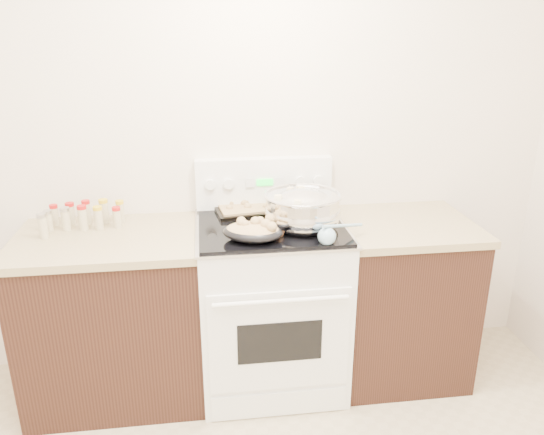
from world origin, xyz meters
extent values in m
cube|color=silver|center=(0.00, 1.77, 1.35)|extent=(4.00, 0.05, 2.70)
cube|color=black|center=(-0.48, 1.43, 0.44)|extent=(0.90, 0.64, 0.88)
cube|color=brown|center=(-0.48, 1.43, 0.90)|extent=(0.93, 0.67, 0.04)
cube|color=black|center=(1.08, 1.43, 0.44)|extent=(0.70, 0.64, 0.88)
cube|color=brown|center=(1.08, 1.43, 0.90)|extent=(0.73, 0.67, 0.04)
cube|color=white|center=(0.35, 1.42, 0.46)|extent=(0.76, 0.66, 0.92)
cube|color=white|center=(0.35, 1.08, 0.45)|extent=(0.70, 0.01, 0.55)
cube|color=black|center=(0.35, 1.08, 0.46)|extent=(0.42, 0.01, 0.22)
cylinder|color=white|center=(0.35, 1.04, 0.70)|extent=(0.65, 0.02, 0.02)
cube|color=white|center=(0.35, 1.09, 0.08)|extent=(0.70, 0.01, 0.14)
cube|color=silver|center=(0.35, 1.42, 0.93)|extent=(0.78, 0.68, 0.01)
cube|color=black|center=(0.35, 1.42, 0.94)|extent=(0.74, 0.64, 0.01)
cube|color=white|center=(0.35, 1.72, 1.08)|extent=(0.76, 0.07, 0.28)
cylinder|color=white|center=(0.05, 1.67, 1.10)|extent=(0.06, 0.02, 0.06)
cylinder|color=white|center=(0.15, 1.67, 1.10)|extent=(0.06, 0.02, 0.06)
cylinder|color=white|center=(0.55, 1.67, 1.10)|extent=(0.06, 0.02, 0.06)
cylinder|color=white|center=(0.65, 1.67, 1.10)|extent=(0.06, 0.02, 0.06)
cube|color=#19E533|center=(0.35, 1.67, 1.10)|extent=(0.09, 0.00, 0.04)
cube|color=silver|center=(0.27, 1.67, 1.10)|extent=(0.05, 0.00, 0.05)
cube|color=silver|center=(0.43, 1.67, 1.10)|extent=(0.05, 0.00, 0.05)
ellipsoid|color=silver|center=(0.51, 1.37, 1.02)|extent=(0.45, 0.45, 0.23)
cylinder|color=silver|center=(0.51, 1.37, 0.95)|extent=(0.21, 0.21, 0.01)
torus|color=silver|center=(0.51, 1.37, 1.11)|extent=(0.39, 0.39, 0.02)
cylinder|color=silver|center=(0.51, 1.37, 1.05)|extent=(0.37, 0.37, 0.13)
cylinder|color=brown|center=(0.51, 1.37, 1.10)|extent=(0.35, 0.35, 0.00)
cube|color=beige|center=(0.38, 1.35, 1.11)|extent=(0.04, 0.04, 0.03)
cube|color=beige|center=(0.44, 1.33, 1.11)|extent=(0.04, 0.04, 0.03)
cube|color=beige|center=(0.47, 1.42, 1.11)|extent=(0.03, 0.03, 0.03)
cube|color=beige|center=(0.46, 1.35, 1.11)|extent=(0.04, 0.04, 0.03)
cube|color=beige|center=(0.49, 1.44, 1.11)|extent=(0.04, 0.04, 0.03)
cube|color=beige|center=(0.46, 1.48, 1.11)|extent=(0.04, 0.04, 0.02)
cube|color=beige|center=(0.46, 1.26, 1.11)|extent=(0.04, 0.04, 0.03)
cube|color=beige|center=(0.54, 1.37, 1.11)|extent=(0.03, 0.03, 0.02)
cube|color=beige|center=(0.52, 1.48, 1.11)|extent=(0.04, 0.04, 0.03)
cube|color=beige|center=(0.45, 1.39, 1.11)|extent=(0.04, 0.04, 0.03)
ellipsoid|color=black|center=(0.24, 1.22, 0.98)|extent=(0.34, 0.28, 0.08)
ellipsoid|color=tan|center=(0.24, 1.22, 1.00)|extent=(0.30, 0.25, 0.06)
sphere|color=tan|center=(0.19, 1.24, 1.03)|extent=(0.04, 0.04, 0.04)
sphere|color=tan|center=(0.30, 1.21, 1.03)|extent=(0.05, 0.05, 0.05)
sphere|color=tan|center=(0.20, 1.23, 1.03)|extent=(0.04, 0.04, 0.04)
sphere|color=tan|center=(0.19, 1.25, 1.03)|extent=(0.05, 0.05, 0.05)
sphere|color=tan|center=(0.32, 1.17, 1.03)|extent=(0.05, 0.05, 0.05)
sphere|color=tan|center=(0.28, 1.25, 1.03)|extent=(0.05, 0.05, 0.05)
sphere|color=tan|center=(0.25, 1.24, 1.03)|extent=(0.05, 0.05, 0.05)
sphere|color=tan|center=(0.33, 1.27, 1.03)|extent=(0.05, 0.05, 0.05)
cube|color=black|center=(0.29, 1.67, 0.95)|extent=(0.48, 0.36, 0.02)
cube|color=tan|center=(0.29, 1.67, 0.97)|extent=(0.43, 0.31, 0.02)
sphere|color=tan|center=(0.24, 1.68, 0.98)|extent=(0.03, 0.03, 0.03)
sphere|color=tan|center=(0.23, 1.69, 0.98)|extent=(0.04, 0.04, 0.04)
sphere|color=tan|center=(0.25, 1.63, 0.98)|extent=(0.04, 0.04, 0.04)
sphere|color=tan|center=(0.15, 1.62, 0.98)|extent=(0.04, 0.04, 0.04)
sphere|color=tan|center=(0.37, 1.65, 0.98)|extent=(0.03, 0.03, 0.03)
sphere|color=tan|center=(0.25, 1.69, 0.98)|extent=(0.03, 0.03, 0.03)
sphere|color=tan|center=(0.16, 1.70, 0.98)|extent=(0.04, 0.04, 0.04)
sphere|color=tan|center=(0.27, 1.73, 0.98)|extent=(0.04, 0.04, 0.04)
sphere|color=tan|center=(0.35, 1.61, 0.98)|extent=(0.03, 0.03, 0.03)
sphere|color=tan|center=(0.28, 1.75, 0.98)|extent=(0.03, 0.03, 0.03)
cylinder|color=tan|center=(0.43, 1.35, 0.95)|extent=(0.14, 0.21, 0.01)
sphere|color=tan|center=(0.37, 1.26, 0.96)|extent=(0.04, 0.04, 0.04)
sphere|color=#83ABC4|center=(0.58, 1.14, 0.98)|extent=(0.09, 0.09, 0.09)
cylinder|color=#83ABC4|center=(0.67, 1.20, 1.00)|extent=(0.24, 0.17, 0.07)
cylinder|color=#BFB28C|center=(-0.77, 1.63, 0.97)|extent=(0.04, 0.04, 0.09)
cylinder|color=#B21414|center=(-0.77, 1.63, 1.02)|extent=(0.04, 0.04, 0.02)
cylinder|color=#BFB28C|center=(-0.69, 1.64, 0.97)|extent=(0.04, 0.04, 0.10)
cylinder|color=#B21414|center=(-0.69, 1.64, 1.03)|extent=(0.05, 0.05, 0.02)
cylinder|color=#BFB28C|center=(-0.61, 1.63, 0.98)|extent=(0.04, 0.04, 0.11)
cylinder|color=#B21414|center=(-0.61, 1.63, 1.04)|extent=(0.04, 0.04, 0.02)
cylinder|color=#BFB28C|center=(-0.52, 1.62, 0.98)|extent=(0.05, 0.05, 0.11)
cylinder|color=gold|center=(-0.52, 1.62, 1.04)|extent=(0.05, 0.05, 0.02)
cylinder|color=#BFB28C|center=(-0.43, 1.62, 0.97)|extent=(0.04, 0.04, 0.10)
cylinder|color=gold|center=(-0.43, 1.62, 1.03)|extent=(0.04, 0.04, 0.02)
cylinder|color=#BFB28C|center=(-0.78, 1.54, 0.97)|extent=(0.04, 0.04, 0.09)
cylinder|color=#B2B2B7|center=(-0.78, 1.54, 1.02)|extent=(0.04, 0.04, 0.02)
cylinder|color=#BFB28C|center=(-0.69, 1.54, 0.97)|extent=(0.04, 0.04, 0.10)
cylinder|color=#B2B2B7|center=(-0.69, 1.54, 1.03)|extent=(0.05, 0.05, 0.02)
cylinder|color=#BFB28C|center=(-0.61, 1.53, 0.98)|extent=(0.04, 0.04, 0.11)
cylinder|color=#B21414|center=(-0.61, 1.53, 1.04)|extent=(0.05, 0.05, 0.02)
cylinder|color=#BFB28C|center=(-0.53, 1.53, 0.97)|extent=(0.04, 0.04, 0.11)
cylinder|color=gold|center=(-0.53, 1.53, 1.04)|extent=(0.05, 0.05, 0.02)
cylinder|color=#BFB28C|center=(-0.44, 1.55, 0.97)|extent=(0.04, 0.04, 0.09)
cylinder|color=#B21414|center=(-0.44, 1.55, 1.02)|extent=(0.04, 0.04, 0.02)
cylinder|color=#BFB28C|center=(-0.78, 1.44, 0.98)|extent=(0.04, 0.04, 0.11)
cylinder|color=#B2B2B7|center=(-0.78, 1.44, 1.04)|extent=(0.05, 0.05, 0.02)
camera|label=1|loc=(0.02, -1.12, 1.92)|focal=35.00mm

